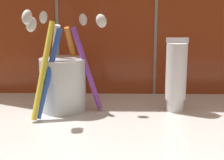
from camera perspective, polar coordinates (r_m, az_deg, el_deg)
sink_counter at (r=57.87cm, az=6.08°, el=-7.63°), size 75.15×36.47×2.00cm
toothbrush_cup at (r=63.09cm, az=-7.52°, el=-0.09°), size 12.59×15.41×17.38cm
toothpaste_tube at (r=62.93cm, az=9.74°, el=0.66°), size 3.64×3.46×12.35cm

